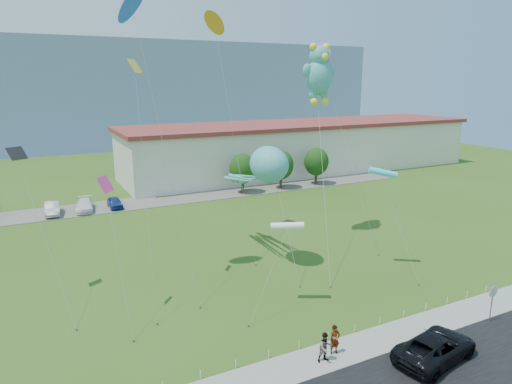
# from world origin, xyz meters

# --- Properties ---
(ground) EXTENTS (160.00, 160.00, 0.00)m
(ground) POSITION_xyz_m (0.00, 0.00, 0.00)
(ground) COLOR #325217
(ground) RESTS_ON ground
(sidewalk) EXTENTS (80.00, 2.50, 0.10)m
(sidewalk) POSITION_xyz_m (0.00, -2.75, 0.05)
(sidewalk) COLOR gray
(sidewalk) RESTS_ON ground
(parking_strip) EXTENTS (70.00, 6.00, 0.06)m
(parking_strip) POSITION_xyz_m (0.00, 35.00, 0.03)
(parking_strip) COLOR #59544C
(parking_strip) RESTS_ON ground
(hill_ridge) EXTENTS (160.00, 50.00, 25.00)m
(hill_ridge) POSITION_xyz_m (0.00, 120.00, 12.50)
(hill_ridge) COLOR #748BA1
(hill_ridge) RESTS_ON ground
(warehouse) EXTENTS (61.00, 15.00, 8.20)m
(warehouse) POSITION_xyz_m (26.00, 44.00, 4.12)
(warehouse) COLOR beige
(warehouse) RESTS_ON ground
(stop_sign) EXTENTS (0.80, 0.07, 2.50)m
(stop_sign) POSITION_xyz_m (9.50, -4.21, 1.87)
(stop_sign) COLOR slate
(stop_sign) RESTS_ON ground
(rope_fence) EXTENTS (26.05, 0.05, 0.50)m
(rope_fence) POSITION_xyz_m (0.00, -1.30, 0.25)
(rope_fence) COLOR white
(rope_fence) RESTS_ON ground
(tree_near) EXTENTS (3.60, 3.60, 5.47)m
(tree_near) POSITION_xyz_m (10.00, 34.00, 3.39)
(tree_near) COLOR #3F2B19
(tree_near) RESTS_ON ground
(tree_mid) EXTENTS (3.60, 3.60, 5.47)m
(tree_mid) POSITION_xyz_m (16.00, 34.00, 3.39)
(tree_mid) COLOR #3F2B19
(tree_mid) RESTS_ON ground
(tree_far) EXTENTS (3.60, 3.60, 5.47)m
(tree_far) POSITION_xyz_m (22.00, 34.00, 3.39)
(tree_far) COLOR #3F2B19
(tree_far) RESTS_ON ground
(suv) EXTENTS (5.74, 3.43, 1.49)m
(suv) POSITION_xyz_m (3.09, -5.59, 0.81)
(suv) COLOR black
(suv) RESTS_ON road
(pedestrian_left) EXTENTS (0.67, 0.48, 1.71)m
(pedestrian_left) POSITION_xyz_m (-1.55, -2.67, 0.96)
(pedestrian_left) COLOR gray
(pedestrian_left) RESTS_ON sidewalk
(pedestrian_right) EXTENTS (0.88, 0.71, 1.69)m
(pedestrian_right) POSITION_xyz_m (-2.45, -3.05, 0.95)
(pedestrian_right) COLOR gray
(pedestrian_right) RESTS_ON sidewalk
(parked_car_silver) EXTENTS (1.73, 4.47, 1.45)m
(parked_car_silver) POSITION_xyz_m (-13.94, 34.34, 0.79)
(parked_car_silver) COLOR #ACABB2
(parked_car_silver) RESTS_ON parking_strip
(parked_car_white) EXTENTS (2.57, 4.88, 1.35)m
(parked_car_white) POSITION_xyz_m (-10.43, 34.34, 0.74)
(parked_car_white) COLOR white
(parked_car_white) RESTS_ON parking_strip
(parked_car_blue) EXTENTS (1.49, 3.67, 1.25)m
(parked_car_blue) POSITION_xyz_m (-7.02, 34.11, 0.68)
(parked_car_blue) COLOR navy
(parked_car_blue) RESTS_ON parking_strip
(octopus_kite) EXTENTS (2.92, 11.40, 9.99)m
(octopus_kite) POSITION_xyz_m (1.28, 11.50, 7.86)
(octopus_kite) COLOR teal
(octopus_kite) RESTS_ON ground
(teddy_bear_kite) EXTENTS (7.45, 11.84, 18.33)m
(teddy_bear_kite) POSITION_xyz_m (8.99, 15.07, 15.71)
(teddy_bear_kite) COLOR teal
(teddy_bear_kite) RESTS_ON ground
(small_kite_pink) EXTENTS (1.29, 5.09, 9.12)m
(small_kite_pink) POSITION_xyz_m (-11.59, 7.67, 7.83)
(small_kite_pink) COLOR #ED3488
(small_kite_pink) RESTS_ON ground
(small_kite_purple) EXTENTS (2.24, 8.73, 17.89)m
(small_kite_purple) POSITION_xyz_m (9.65, 15.62, 16.78)
(small_kite_purple) COLOR #B437DE
(small_kite_purple) RESTS_ON ground
(small_kite_white) EXTENTS (4.01, 2.83, 6.05)m
(small_kite_white) POSITION_xyz_m (-0.88, 3.83, 5.57)
(small_kite_white) COLOR white
(small_kite_white) RESTS_ON ground
(small_kite_cyan) EXTENTS (0.73, 5.41, 8.40)m
(small_kite_cyan) POSITION_xyz_m (9.09, 5.91, 7.91)
(small_kite_cyan) COLOR #38E1FD
(small_kite_cyan) RESTS_ON ground
(small_kite_blue) EXTENTS (2.79, 7.47, 20.86)m
(small_kite_blue) POSITION_xyz_m (-8.24, 12.37, 19.63)
(small_kite_blue) COLOR blue
(small_kite_blue) RESTS_ON ground
(small_kite_orange) EXTENTS (1.80, 9.89, 20.77)m
(small_kite_orange) POSITION_xyz_m (0.64, 19.54, 19.53)
(small_kite_orange) COLOR orange
(small_kite_orange) RESTS_ON ground
(small_kite_yellow) EXTENTS (1.73, 7.21, 16.40)m
(small_kite_yellow) POSITION_xyz_m (-8.72, 10.63, 13.80)
(small_kite_yellow) COLOR gold
(small_kite_yellow) RESTS_ON ground
(small_kite_black) EXTENTS (2.88, 7.55, 10.68)m
(small_kite_black) POSITION_xyz_m (-16.17, 12.64, 9.08)
(small_kite_black) COLOR black
(small_kite_black) RESTS_ON ground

